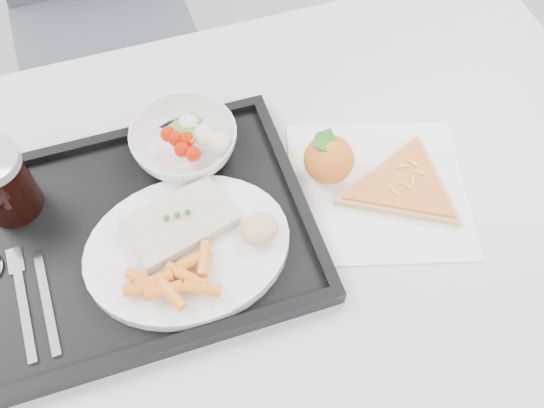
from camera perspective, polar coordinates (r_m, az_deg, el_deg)
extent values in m
cube|color=silver|center=(0.85, -1.99, -2.61)|extent=(1.20, 0.80, 0.03)
cylinder|color=#47474C|center=(1.49, 14.81, 6.75)|extent=(0.04, 0.04, 0.72)
cube|color=#3D3E45|center=(1.56, -15.18, 14.45)|extent=(0.43, 0.43, 0.04)
cylinder|color=#47474C|center=(1.62, -18.40, 2.53)|extent=(0.02, 0.02, 0.43)
cylinder|color=#47474C|center=(1.61, -6.03, 5.92)|extent=(0.02, 0.02, 0.43)
cylinder|color=#47474C|center=(1.86, -19.93, 11.15)|extent=(0.02, 0.02, 0.43)
cylinder|color=#47474C|center=(1.86, -8.97, 14.18)|extent=(0.02, 0.02, 0.43)
cube|color=black|center=(0.84, -12.09, -2.83)|extent=(0.45, 0.35, 0.01)
cube|color=black|center=(0.93, -14.30, 6.18)|extent=(0.45, 0.02, 0.01)
cube|color=black|center=(0.75, -9.69, -12.91)|extent=(0.45, 0.02, 0.01)
cube|color=black|center=(0.84, 2.09, 1.56)|extent=(0.02, 0.32, 0.01)
cylinder|color=white|center=(0.80, -7.92, -4.16)|extent=(0.27, 0.27, 0.02)
cube|color=beige|center=(0.80, -8.72, -1.79)|extent=(0.15, 0.11, 0.02)
sphere|color=#236B1C|center=(0.79, -9.91, -1.28)|extent=(0.01, 0.01, 0.01)
sphere|color=#236B1C|center=(0.79, -8.93, -1.01)|extent=(0.01, 0.01, 0.01)
sphere|color=#236B1C|center=(0.79, -7.95, -0.74)|extent=(0.01, 0.01, 0.01)
ellipsoid|color=tan|center=(0.78, -1.20, -2.37)|extent=(0.06, 0.06, 0.03)
imported|color=white|center=(0.88, -8.25, 5.79)|extent=(0.15, 0.15, 0.05)
cylinder|color=black|center=(0.87, -23.96, 1.63)|extent=(0.08, 0.08, 0.10)
cube|color=silver|center=(0.82, -22.31, -9.04)|extent=(0.02, 0.15, 0.00)
cube|color=silver|center=(0.82, -20.43, -8.59)|extent=(0.02, 0.15, 0.00)
cube|color=silver|center=(0.86, -23.00, -4.92)|extent=(0.02, 0.04, 0.00)
cube|color=white|center=(0.88, 9.94, 1.34)|extent=(0.31, 0.30, 0.00)
ellipsoid|color=#FF9F03|center=(0.86, 5.37, 4.20)|extent=(0.09, 0.09, 0.07)
cube|color=#236B1C|center=(0.84, 5.53, 5.42)|extent=(0.03, 0.05, 0.02)
cube|color=#236B1C|center=(0.84, 5.53, 5.42)|extent=(0.05, 0.04, 0.02)
cylinder|color=#E2B161|center=(0.88, 12.29, 1.59)|extent=(0.22, 0.22, 0.01)
cylinder|color=red|center=(0.87, 12.39, 1.89)|extent=(0.20, 0.20, 0.00)
cube|color=#EABC47|center=(0.88, 13.75, 2.87)|extent=(0.02, 0.01, 0.00)
cube|color=#EABC47|center=(0.89, 12.14, 3.47)|extent=(0.02, 0.01, 0.00)
cube|color=#EABC47|center=(0.86, 11.42, 1.19)|extent=(0.01, 0.02, 0.00)
cube|color=#EABC47|center=(0.87, 13.10, 2.12)|extent=(0.01, 0.02, 0.00)
cube|color=#EABC47|center=(0.87, 12.49, 1.75)|extent=(0.01, 0.02, 0.00)
cube|color=#EABC47|center=(0.89, 13.04, 3.79)|extent=(0.01, 0.02, 0.00)
cylinder|color=orange|center=(0.74, -9.43, -8.40)|extent=(0.03, 0.05, 0.02)
cylinder|color=orange|center=(0.74, -6.59, -7.90)|extent=(0.05, 0.04, 0.02)
cylinder|color=orange|center=(0.76, -12.08, -7.80)|extent=(0.05, 0.02, 0.02)
cylinder|color=orange|center=(0.77, -12.05, -7.07)|extent=(0.04, 0.04, 0.02)
cylinder|color=orange|center=(0.75, -10.10, -8.00)|extent=(0.05, 0.02, 0.02)
cylinder|color=orange|center=(0.76, -11.01, -7.10)|extent=(0.05, 0.02, 0.02)
cylinder|color=orange|center=(0.77, -7.34, -5.21)|extent=(0.05, 0.02, 0.02)
cylinder|color=orange|center=(0.76, -7.74, -6.93)|extent=(0.04, 0.04, 0.02)
cylinder|color=orange|center=(0.76, -8.42, -6.60)|extent=(0.04, 0.04, 0.02)
cylinder|color=orange|center=(0.76, -6.39, -5.14)|extent=(0.03, 0.05, 0.02)
sphere|color=#B81600|center=(0.88, -9.74, 6.48)|extent=(0.02, 0.02, 0.02)
sphere|color=#B81600|center=(0.87, -9.07, 6.10)|extent=(0.02, 0.02, 0.02)
sphere|color=#B81600|center=(0.87, -8.01, 6.02)|extent=(0.02, 0.02, 0.02)
sphere|color=#B81600|center=(0.85, -7.44, 4.71)|extent=(0.02, 0.02, 0.02)
sphere|color=#B81600|center=(0.86, -8.48, 5.10)|extent=(0.02, 0.02, 0.02)
ellipsoid|color=silver|center=(0.89, -7.84, 7.44)|extent=(0.03, 0.03, 0.03)
ellipsoid|color=silver|center=(0.87, -6.39, 6.45)|extent=(0.03, 0.03, 0.03)
ellipsoid|color=silver|center=(0.86, -4.99, 5.80)|extent=(0.03, 0.03, 0.03)
cube|color=#4E7D2B|center=(0.87, -7.57, 6.53)|extent=(0.03, 0.03, 0.00)
cube|color=#4E7D2B|center=(0.87, -9.01, 7.01)|extent=(0.03, 0.03, 0.00)
cube|color=#4E7D2B|center=(0.88, -7.57, 7.84)|extent=(0.03, 0.03, 0.00)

